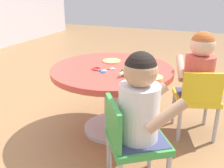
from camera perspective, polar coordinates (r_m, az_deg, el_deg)
name	(u,v)px	position (r m, az deg, el deg)	size (l,w,h in m)	color
ground_plane	(112,129)	(2.08, 0.00, -10.03)	(10.00, 10.00, 0.00)	#9E7247
craft_table	(112,83)	(1.91, 0.00, 0.18)	(0.89, 0.89, 0.52)	silver
child_chair_left	(131,140)	(1.40, 4.34, -12.41)	(0.42, 0.42, 0.54)	#B7B7BC
seated_child_left	(140,101)	(1.30, 6.30, -3.83)	(0.42, 0.44, 0.51)	#3F4772
child_chair_right	(197,98)	(1.97, 18.39, -3.05)	(0.38, 0.38, 0.54)	#B7B7BC
seated_child_right	(199,67)	(1.93, 18.89, 3.57)	(0.41, 0.36, 0.51)	#3F4772
rolling_pin	(129,70)	(1.73, 3.86, 3.13)	(0.23, 0.08, 0.05)	green
craft_scissors	(105,71)	(1.79, -1.58, 3.00)	(0.14, 0.12, 0.01)	silver
playdough_blob_0	(112,61)	(2.01, -0.08, 5.13)	(0.14, 0.14, 0.01)	#F2CC72
playdough_blob_1	(153,78)	(1.65, 9.21, 1.36)	(0.12, 0.12, 0.02)	#F2CC72
cookie_cutter_0	(96,69)	(1.83, -3.51, 3.41)	(0.07, 0.07, 0.01)	red
cookie_cutter_1	(152,59)	(2.08, 8.90, 5.44)	(0.06, 0.06, 0.01)	orange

